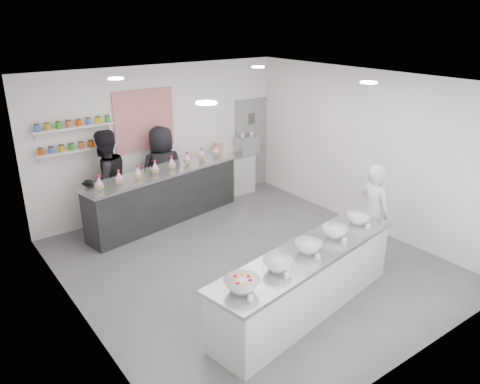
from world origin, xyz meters
The scene contains 26 objects.
floor centered at (0.00, 0.00, 0.00)m, with size 6.00×6.00×0.00m, color #515156.
ceiling centered at (0.00, 0.00, 3.00)m, with size 6.00×6.00×0.00m, color white.
back_wall centered at (0.00, 3.00, 1.50)m, with size 5.50×5.50×0.00m, color white.
left_wall centered at (-2.75, 0.00, 1.50)m, with size 6.00×6.00×0.00m, color white.
right_wall centered at (2.75, 0.00, 1.50)m, with size 6.00×6.00×0.00m, color white.
back_door centered at (2.30, 2.97, 1.05)m, with size 0.88×0.04×2.10m, color gray.
pattern_panel centered at (-0.35, 2.98, 1.95)m, with size 1.25×0.03×1.20m, color #A50718.
jar_shelf_lower centered at (-1.75, 2.90, 1.60)m, with size 1.45×0.22×0.04m, color silver.
jar_shelf_upper centered at (-1.75, 2.90, 2.02)m, with size 1.45×0.22×0.04m, color silver.
preserve_jars centered at (-1.75, 2.88, 1.88)m, with size 1.45×0.10×0.56m, color #E64400, non-canonical shape.
downlight_0 centered at (-1.40, -1.00, 2.98)m, with size 0.24×0.24×0.02m, color white.
downlight_1 centered at (1.40, -1.00, 2.98)m, with size 0.24×0.24×0.02m, color white.
downlight_2 centered at (-1.40, 1.60, 2.98)m, with size 0.24×0.24×0.02m, color white.
downlight_3 centered at (1.40, 1.60, 2.98)m, with size 0.24×0.24×0.02m, color white.
prep_counter centered at (-0.16, -1.50, 0.45)m, with size 3.33×0.76×0.91m, color #B5B5B0.
back_bar centered at (-0.30, 2.35, 0.52)m, with size 3.37×0.62×1.04m, color black.
sneeze_guard centered at (-0.25, 2.06, 1.19)m, with size 3.32×0.01×0.28m, color white.
espresso_ledge centered at (1.55, 2.78, 0.46)m, with size 1.23×0.39×0.91m, color #B5B5B0.
espresso_machine centered at (2.05, 2.78, 1.11)m, with size 0.51×0.35×0.39m, color #93969E.
cup_stacks centered at (1.26, 2.78, 1.10)m, with size 0.24×0.24×0.37m, color #9B8567, non-canonical shape.
prep_bowls centered at (-0.16, -1.50, 0.98)m, with size 2.98×0.48×0.15m, color white, non-canonical shape.
label_cards centered at (-0.24, -2.01, 0.94)m, with size 2.66×0.04×0.07m, color white, non-canonical shape.
cookie_bags centered at (-0.30, 2.35, 1.18)m, with size 2.95×0.15×0.27m, color #FF9BD7, non-canonical shape.
woman_prep centered at (1.78, -1.06, 0.84)m, with size 0.61×0.40×1.68m, color silver.
staff_left centered at (-1.37, 2.60, 0.99)m, with size 0.96×0.75×1.97m, color black.
staff_right centered at (-0.21, 2.60, 0.94)m, with size 0.92×0.60×1.88m, color black.
Camera 1 is at (-4.21, -5.47, 3.92)m, focal length 35.00 mm.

